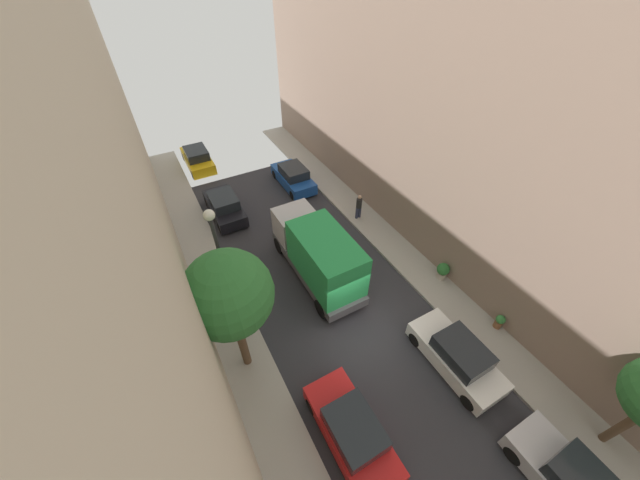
{
  "coord_description": "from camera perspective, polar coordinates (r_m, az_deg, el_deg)",
  "views": [
    {
      "loc": [
        -5.7,
        -6.59,
        13.76
      ],
      "look_at": [
        1.26,
        6.02,
        0.5
      ],
      "focal_mm": 18.83,
      "sensor_mm": 36.0,
      "label": 1
    }
  ],
  "objects": [
    {
      "name": "sidewalk_right",
      "position": [
        18.58,
        19.65,
        -8.22
      ],
      "size": [
        2.0,
        44.0,
        0.15
      ],
      "primitive_type": "cube",
      "color": "#A8A399",
      "rests_on": "ground"
    },
    {
      "name": "potted_plant_2",
      "position": [
        17.89,
        28.19,
        -12.08
      ],
      "size": [
        0.41,
        0.41,
        0.76
      ],
      "color": "brown",
      "rests_on": "sidewalk_right"
    },
    {
      "name": "sidewalk_left",
      "position": [
        15.2,
        -10.59,
        -22.96
      ],
      "size": [
        2.0,
        44.0,
        0.15
      ],
      "primitive_type": "cube",
      "color": "#A8A399",
      "rests_on": "ground"
    },
    {
      "name": "parked_car_left_1",
      "position": [
        13.73,
        5.47,
        -29.62
      ],
      "size": [
        1.78,
        4.2,
        1.57
      ],
      "color": "red",
      "rests_on": "ground"
    },
    {
      "name": "building_right",
      "position": [
        17.34,
        35.01,
        13.26
      ],
      "size": [
        6.0,
        44.0,
        14.63
      ],
      "primitive_type": "cube",
      "color": "gray",
      "rests_on": "ground"
    },
    {
      "name": "lamp_post",
      "position": [
        14.18,
        -16.64,
        -2.16
      ],
      "size": [
        0.44,
        0.44,
        6.2
      ],
      "color": "#333338",
      "rests_on": "sidewalk_left"
    },
    {
      "name": "street_tree_0",
      "position": [
        11.9,
        -15.35,
        -8.97
      ],
      "size": [
        3.17,
        3.17,
        6.19
      ],
      "color": "brown",
      "rests_on": "sidewalk_left"
    },
    {
      "name": "delivery_truck",
      "position": [
        16.95,
        -0.39,
        -2.29
      ],
      "size": [
        2.26,
        6.6,
        3.38
      ],
      "color": "#4C4C51",
      "rests_on": "ground"
    },
    {
      "name": "parked_car_left_3",
      "position": [
        28.52,
        -20.08,
        12.83
      ],
      "size": [
        1.78,
        4.2,
        1.57
      ],
      "color": "gold",
      "rests_on": "ground"
    },
    {
      "name": "ground",
      "position": [
        16.28,
        6.61,
        -15.49
      ],
      "size": [
        32.0,
        32.0,
        0.0
      ],
      "primitive_type": "plane",
      "color": "#2D2D33"
    },
    {
      "name": "parked_car_right_2",
      "position": [
        24.69,
        -4.56,
        10.63
      ],
      "size": [
        1.78,
        4.2,
        1.57
      ],
      "color": "#194799",
      "rests_on": "ground"
    },
    {
      "name": "parked_car_left_2",
      "position": [
        22.59,
        -15.92,
        5.55
      ],
      "size": [
        1.78,
        4.2,
        1.57
      ],
      "color": "black",
      "rests_on": "ground"
    },
    {
      "name": "potted_plant_1",
      "position": [
        18.81,
        20.14,
        -4.88
      ],
      "size": [
        0.66,
        0.66,
        0.94
      ],
      "color": "#B2A899",
      "rests_on": "sidewalk_right"
    },
    {
      "name": "pedestrian",
      "position": [
        21.3,
        6.63,
        5.78
      ],
      "size": [
        0.4,
        0.36,
        1.72
      ],
      "color": "#2D334C",
      "rests_on": "sidewalk_right"
    },
    {
      "name": "parked_car_right_1",
      "position": [
        15.87,
        22.25,
        -17.77
      ],
      "size": [
        1.78,
        4.2,
        1.57
      ],
      "color": "white",
      "rests_on": "ground"
    }
  ]
}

